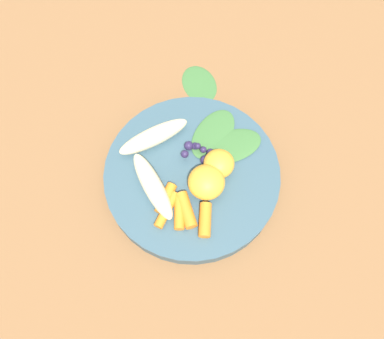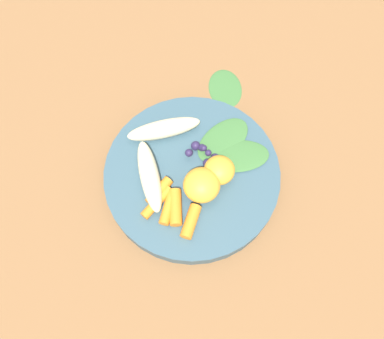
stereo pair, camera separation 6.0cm
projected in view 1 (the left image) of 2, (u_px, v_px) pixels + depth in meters
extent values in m
plane|color=brown|center=(192.00, 179.00, 0.64)|extent=(2.40, 2.40, 0.00)
cylinder|color=#385666|center=(192.00, 176.00, 0.63)|extent=(0.27, 0.27, 0.03)
ellipsoid|color=beige|center=(151.00, 183.00, 0.59)|extent=(0.12, 0.03, 0.03)
ellipsoid|color=beige|center=(154.00, 137.00, 0.62)|extent=(0.04, 0.12, 0.03)
ellipsoid|color=#F4A833|center=(219.00, 164.00, 0.60)|extent=(0.05, 0.05, 0.03)
ellipsoid|color=#F4A833|center=(206.00, 182.00, 0.58)|extent=(0.05, 0.05, 0.04)
cylinder|color=orange|center=(166.00, 198.00, 0.59)|extent=(0.04, 0.05, 0.02)
cylinder|color=orange|center=(167.00, 210.00, 0.58)|extent=(0.05, 0.05, 0.01)
cylinder|color=orange|center=(179.00, 212.00, 0.58)|extent=(0.05, 0.04, 0.02)
cylinder|color=orange|center=(186.00, 210.00, 0.58)|extent=(0.06, 0.03, 0.02)
cylinder|color=orange|center=(205.00, 220.00, 0.57)|extent=(0.05, 0.04, 0.02)
sphere|color=#2D234C|center=(189.00, 146.00, 0.62)|extent=(0.01, 0.01, 0.01)
sphere|color=#2D234C|center=(205.00, 160.00, 0.61)|extent=(0.01, 0.01, 0.01)
sphere|color=#2D234C|center=(195.00, 146.00, 0.62)|extent=(0.01, 0.01, 0.01)
sphere|color=#2D234C|center=(211.00, 153.00, 0.62)|extent=(0.01, 0.01, 0.01)
sphere|color=#2D234C|center=(198.00, 146.00, 0.61)|extent=(0.01, 0.01, 0.01)
sphere|color=#2D234C|center=(185.00, 154.00, 0.61)|extent=(0.01, 0.01, 0.01)
sphere|color=#2D234C|center=(203.00, 150.00, 0.61)|extent=(0.01, 0.01, 0.01)
ellipsoid|color=#3D7038|center=(231.00, 146.00, 0.63)|extent=(0.06, 0.11, 0.01)
ellipsoid|color=#3D7038|center=(213.00, 134.00, 0.63)|extent=(0.10, 0.11, 0.01)
ellipsoid|color=#3D7038|center=(199.00, 83.00, 0.71)|extent=(0.08, 0.06, 0.01)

